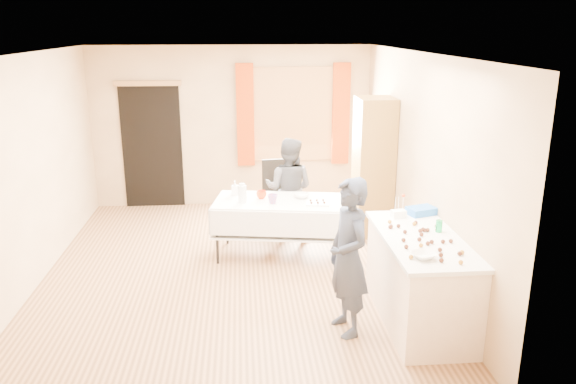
{
  "coord_description": "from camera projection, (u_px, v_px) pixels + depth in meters",
  "views": [
    {
      "loc": [
        0.14,
        -6.36,
        2.9
      ],
      "look_at": [
        0.68,
        0.0,
        0.99
      ],
      "focal_mm": 35.0,
      "sensor_mm": 36.0,
      "label": 1
    }
  ],
  "objects": [
    {
      "name": "floor",
      "position": [
        233.0,
        271.0,
        6.89
      ],
      "size": [
        4.5,
        5.5,
        0.02
      ],
      "primitive_type": "cube",
      "color": "#9E7047",
      "rests_on": "ground"
    },
    {
      "name": "ceiling",
      "position": [
        226.0,
        52.0,
        6.15
      ],
      "size": [
        4.5,
        5.5,
        0.02
      ],
      "primitive_type": "cube",
      "color": "white",
      "rests_on": "floor"
    },
    {
      "name": "wall_back",
      "position": [
        232.0,
        127.0,
        9.16
      ],
      "size": [
        4.5,
        0.02,
        2.6
      ],
      "primitive_type": "cube",
      "color": "tan",
      "rests_on": "floor"
    },
    {
      "name": "wall_front",
      "position": [
        224.0,
        265.0,
        3.88
      ],
      "size": [
        4.5,
        0.02,
        2.6
      ],
      "primitive_type": "cube",
      "color": "tan",
      "rests_on": "floor"
    },
    {
      "name": "wall_left",
      "position": [
        29.0,
        172.0,
        6.33
      ],
      "size": [
        0.02,
        5.5,
        2.6
      ],
      "primitive_type": "cube",
      "color": "tan",
      "rests_on": "floor"
    },
    {
      "name": "wall_right",
      "position": [
        419.0,
        164.0,
        6.71
      ],
      "size": [
        0.02,
        5.5,
        2.6
      ],
      "primitive_type": "cube",
      "color": "tan",
      "rests_on": "floor"
    },
    {
      "name": "window_frame",
      "position": [
        293.0,
        114.0,
        9.14
      ],
      "size": [
        1.32,
        0.06,
        1.52
      ],
      "primitive_type": "cube",
      "color": "olive",
      "rests_on": "wall_back"
    },
    {
      "name": "window_pane",
      "position": [
        293.0,
        114.0,
        9.13
      ],
      "size": [
        1.2,
        0.02,
        1.4
      ],
      "primitive_type": "cube",
      "color": "white",
      "rests_on": "wall_back"
    },
    {
      "name": "curtain_left",
      "position": [
        245.0,
        115.0,
        9.03
      ],
      "size": [
        0.28,
        0.06,
        1.65
      ],
      "primitive_type": "cube",
      "color": "#9F3208",
      "rests_on": "wall_back"
    },
    {
      "name": "curtain_right",
      "position": [
        341.0,
        114.0,
        9.16
      ],
      "size": [
        0.28,
        0.06,
        1.65
      ],
      "primitive_type": "cube",
      "color": "#9F3208",
      "rests_on": "wall_back"
    },
    {
      "name": "doorway",
      "position": [
        152.0,
        147.0,
        9.11
      ],
      "size": [
        0.95,
        0.04,
        2.0
      ],
      "primitive_type": "cube",
      "color": "black",
      "rests_on": "floor"
    },
    {
      "name": "door_lintel",
      "position": [
        147.0,
        83.0,
        8.79
      ],
      "size": [
        1.05,
        0.06,
        0.08
      ],
      "primitive_type": "cube",
      "color": "olive",
      "rests_on": "wall_back"
    },
    {
      "name": "cabinet",
      "position": [
        373.0,
        167.0,
        7.91
      ],
      "size": [
        0.5,
        0.6,
        1.95
      ],
      "primitive_type": "cube",
      "color": "olive",
      "rests_on": "floor"
    },
    {
      "name": "counter",
      "position": [
        420.0,
        279.0,
        5.61
      ],
      "size": [
        0.78,
        1.64,
        0.91
      ],
      "color": "beige",
      "rests_on": "floor"
    },
    {
      "name": "party_table",
      "position": [
        278.0,
        223.0,
        7.25
      ],
      "size": [
        1.76,
        1.1,
        0.75
      ],
      "rotation": [
        0.0,
        0.0,
        -0.16
      ],
      "color": "black",
      "rests_on": "floor"
    },
    {
      "name": "chair",
      "position": [
        278.0,
        206.0,
        8.39
      ],
      "size": [
        0.45,
        0.45,
        0.98
      ],
      "rotation": [
        0.0,
        0.0,
        0.11
      ],
      "color": "black",
      "rests_on": "floor"
    },
    {
      "name": "girl",
      "position": [
        348.0,
        257.0,
        5.32
      ],
      "size": [
        0.75,
        0.65,
        1.56
      ],
      "primitive_type": "imported",
      "rotation": [
        0.0,
        0.0,
        -1.32
      ],
      "color": "#22283C",
      "rests_on": "floor"
    },
    {
      "name": "woman",
      "position": [
        289.0,
        189.0,
        7.77
      ],
      "size": [
        1.05,
        1.0,
        1.43
      ],
      "primitive_type": "imported",
      "rotation": [
        0.0,
        0.0,
        2.79
      ],
      "color": "black",
      "rests_on": "floor"
    },
    {
      "name": "soda_can",
      "position": [
        439.0,
        226.0,
        5.59
      ],
      "size": [
        0.08,
        0.08,
        0.12
      ],
      "primitive_type": "cylinder",
      "rotation": [
        0.0,
        0.0,
        0.36
      ],
      "color": "#139F4B",
      "rests_on": "counter"
    },
    {
      "name": "mixing_bowl",
      "position": [
        423.0,
        255.0,
        4.97
      ],
      "size": [
        0.34,
        0.34,
        0.05
      ],
      "primitive_type": "imported",
      "rotation": [
        0.0,
        0.0,
        0.34
      ],
      "color": "white",
      "rests_on": "counter"
    },
    {
      "name": "foam_block",
      "position": [
        398.0,
        214.0,
        6.02
      ],
      "size": [
        0.17,
        0.13,
        0.08
      ],
      "primitive_type": "cube",
      "rotation": [
        0.0,
        0.0,
        0.18
      ],
      "color": "white",
      "rests_on": "counter"
    },
    {
      "name": "blue_basket",
      "position": [
        421.0,
        211.0,
        6.12
      ],
      "size": [
        0.35,
        0.28,
        0.08
      ],
      "primitive_type": "cube",
      "rotation": [
        0.0,
        0.0,
        0.31
      ],
      "color": "blue",
      "rests_on": "counter"
    },
    {
      "name": "pitcher",
      "position": [
        242.0,
        194.0,
        7.05
      ],
      "size": [
        0.15,
        0.15,
        0.22
      ],
      "primitive_type": "cylinder",
      "rotation": [
        0.0,
        0.0,
        -0.43
      ],
      "color": "silver",
      "rests_on": "party_table"
    },
    {
      "name": "cup_red",
      "position": [
        261.0,
        195.0,
        7.21
      ],
      "size": [
        0.23,
        0.23,
        0.1
      ],
      "primitive_type": "imported",
      "rotation": [
        0.0,
        0.0,
        -0.45
      ],
      "color": "red",
      "rests_on": "party_table"
    },
    {
      "name": "cup_rainbow",
      "position": [
        273.0,
        199.0,
        7.01
      ],
      "size": [
        0.15,
        0.15,
        0.12
      ],
      "primitive_type": "imported",
      "rotation": [
        0.0,
        0.0,
        0.11
      ],
      "color": "red",
      "rests_on": "party_table"
    },
    {
      "name": "small_bowl",
      "position": [
        302.0,
        196.0,
        7.24
      ],
      "size": [
        0.22,
        0.22,
        0.06
      ],
      "primitive_type": "imported",
      "rotation": [
        0.0,
        0.0,
        -0.08
      ],
      "color": "white",
      "rests_on": "party_table"
    },
    {
      "name": "pastry_tray",
      "position": [
        317.0,
        203.0,
        7.0
      ],
      "size": [
        0.3,
        0.24,
        0.02
      ],
      "primitive_type": "cube",
      "rotation": [
        0.0,
        0.0,
        -0.14
      ],
      "color": "white",
      "rests_on": "party_table"
    },
    {
      "name": "bottle",
      "position": [
        235.0,
        188.0,
        7.37
      ],
      "size": [
        0.1,
        0.11,
        0.19
      ],
      "primitive_type": "imported",
      "rotation": [
        0.0,
        0.0,
        -0.12
      ],
      "color": "white",
      "rests_on": "party_table"
    },
    {
      "name": "cake_balls",
      "position": [
        424.0,
        239.0,
        5.37
      ],
      "size": [
        0.54,
        1.12,
        0.04
      ],
      "color": "#3F2314",
      "rests_on": "counter"
    }
  ]
}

